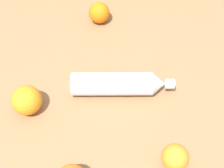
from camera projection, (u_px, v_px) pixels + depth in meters
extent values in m
plane|color=olive|center=(117.00, 88.00, 0.88)|extent=(2.40, 2.40, 0.00)
cylinder|color=silver|center=(112.00, 84.00, 0.85)|extent=(0.23, 0.16, 0.07)
cone|color=silver|center=(159.00, 84.00, 0.85)|extent=(0.06, 0.08, 0.07)
cylinder|color=white|center=(170.00, 84.00, 0.85)|extent=(0.04, 0.04, 0.03)
sphere|color=orange|center=(175.00, 157.00, 0.72)|extent=(0.07, 0.07, 0.07)
sphere|color=orange|center=(27.00, 100.00, 0.81)|extent=(0.08, 0.08, 0.08)
sphere|color=orange|center=(99.00, 13.00, 1.03)|extent=(0.07, 0.07, 0.07)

